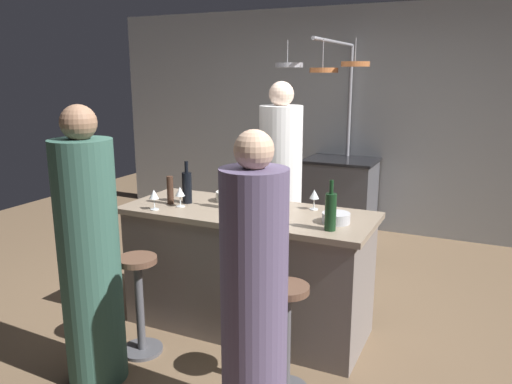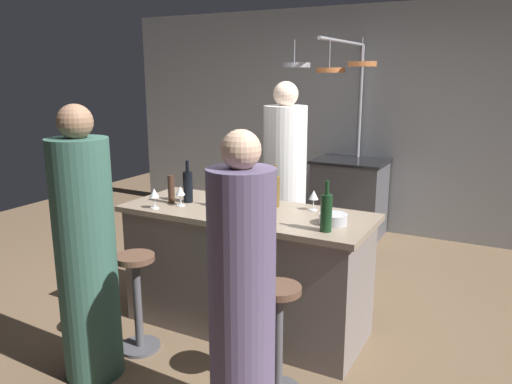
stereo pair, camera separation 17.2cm
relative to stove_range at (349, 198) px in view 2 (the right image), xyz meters
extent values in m
plane|color=brown|center=(0.00, -2.45, -0.45)|extent=(9.00, 9.00, 0.00)
cube|color=#9EA3A8|center=(0.00, 0.40, 0.85)|extent=(6.40, 0.16, 2.60)
cube|color=slate|center=(0.00, -2.45, -0.02)|extent=(1.72, 0.66, 0.86)
cube|color=gray|center=(0.00, -2.45, 0.43)|extent=(1.80, 0.72, 0.04)
cube|color=#47474C|center=(0.00, 0.00, -0.02)|extent=(0.76, 0.60, 0.86)
cube|color=black|center=(0.00, 0.00, 0.43)|extent=(0.80, 0.64, 0.03)
cylinder|color=white|center=(-0.13, -1.52, 0.34)|extent=(0.38, 0.38, 1.58)
sphere|color=beige|center=(-0.13, -1.52, 1.23)|extent=(0.21, 0.21, 0.21)
cylinder|color=#4C4C51|center=(0.55, -3.07, -0.11)|extent=(0.06, 0.06, 0.62)
cylinder|color=brown|center=(0.55, -3.07, 0.21)|extent=(0.26, 0.26, 0.04)
cylinder|color=#594C6B|center=(0.52, -3.43, 0.26)|extent=(0.34, 0.34, 1.41)
sphere|color=#D8AD8C|center=(0.52, -3.43, 1.05)|extent=(0.19, 0.19, 0.19)
cylinder|color=#4C4C51|center=(-0.50, -3.07, -0.43)|extent=(0.28, 0.28, 0.02)
cylinder|color=#4C4C51|center=(-0.50, -3.07, -0.11)|extent=(0.06, 0.06, 0.62)
cylinder|color=brown|center=(-0.50, -3.07, 0.21)|extent=(0.26, 0.26, 0.04)
cylinder|color=#33594C|center=(-0.56, -3.42, 0.30)|extent=(0.36, 0.36, 1.49)
sphere|color=#8C664C|center=(-0.56, -3.42, 1.13)|extent=(0.20, 0.20, 0.20)
cylinder|color=gray|center=(0.00, 0.25, 0.63)|extent=(0.04, 0.04, 2.15)
cylinder|color=gray|center=(0.00, -0.43, 1.70)|extent=(0.04, 1.36, 0.04)
cylinder|color=gray|center=(-0.30, -0.91, 1.47)|extent=(0.27, 0.27, 0.04)
cylinder|color=gray|center=(-0.30, -0.96, 1.59)|extent=(0.01, 0.01, 0.23)
cylinder|color=#B26638|center=(0.05, -0.92, 1.43)|extent=(0.27, 0.27, 0.04)
cylinder|color=gray|center=(0.05, -0.96, 1.56)|extent=(0.01, 0.01, 0.28)
cylinder|color=#B26638|center=(0.35, -0.94, 1.48)|extent=(0.26, 0.26, 0.04)
cylinder|color=gray|center=(0.35, -0.96, 1.59)|extent=(0.01, 0.01, 0.23)
cylinder|color=#382319|center=(-0.59, -2.54, 0.56)|extent=(0.05, 0.05, 0.21)
cylinder|color=black|center=(-0.49, -2.46, 0.57)|extent=(0.07, 0.07, 0.23)
cylinder|color=black|center=(-0.49, -2.46, 0.73)|extent=(0.03, 0.03, 0.08)
cylinder|color=brown|center=(0.14, -2.26, 0.57)|extent=(0.07, 0.07, 0.22)
cylinder|color=brown|center=(0.14, -2.26, 0.72)|extent=(0.03, 0.03, 0.08)
cylinder|color=#193D23|center=(-0.12, -2.46, 0.57)|extent=(0.07, 0.07, 0.23)
cylinder|color=#193D23|center=(-0.12, -2.46, 0.73)|extent=(0.03, 0.03, 0.08)
cylinder|color=#143319|center=(0.67, -2.65, 0.57)|extent=(0.07, 0.07, 0.23)
cylinder|color=#143319|center=(0.67, -2.65, 0.73)|extent=(0.03, 0.03, 0.08)
cylinder|color=silver|center=(0.42, -2.23, 0.46)|extent=(0.06, 0.06, 0.01)
cylinder|color=silver|center=(0.42, -2.23, 0.50)|extent=(0.01, 0.01, 0.07)
cone|color=silver|center=(0.42, -2.23, 0.57)|extent=(0.07, 0.07, 0.06)
cylinder|color=silver|center=(-0.48, -2.57, 0.46)|extent=(0.06, 0.06, 0.01)
cylinder|color=silver|center=(-0.48, -2.57, 0.50)|extent=(0.01, 0.01, 0.07)
cone|color=silver|center=(-0.48, -2.57, 0.57)|extent=(0.07, 0.07, 0.06)
cylinder|color=silver|center=(-0.60, -2.72, 0.46)|extent=(0.06, 0.06, 0.01)
cylinder|color=silver|center=(-0.60, -2.72, 0.50)|extent=(0.01, 0.01, 0.07)
cone|color=silver|center=(-0.60, -2.72, 0.57)|extent=(0.07, 0.07, 0.06)
cylinder|color=#B7B7BC|center=(0.66, -2.48, 0.49)|extent=(0.18, 0.18, 0.07)
cylinder|color=silver|center=(-0.25, -2.29, 0.49)|extent=(0.17, 0.17, 0.08)
camera|label=1|loc=(1.50, -5.50, 1.40)|focal=34.97mm
camera|label=2|loc=(1.66, -5.43, 1.40)|focal=34.97mm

